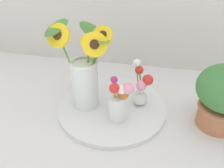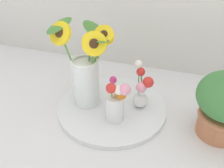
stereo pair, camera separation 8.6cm
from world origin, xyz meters
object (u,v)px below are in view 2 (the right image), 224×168
object	(u,v)px
mason_jar_sunflowers	(86,72)
vase_small_center	(116,102)
serving_tray	(112,107)
vase_bulb_right	(142,90)

from	to	relation	value
mason_jar_sunflowers	vase_small_center	xyz separation A→B (m)	(0.15, -0.07, -0.06)
mason_jar_sunflowers	vase_small_center	size ratio (longest dim) A/B	2.06
serving_tray	vase_bulb_right	bearing A→B (deg)	16.29
serving_tray	mason_jar_sunflowers	world-z (taller)	mason_jar_sunflowers
serving_tray	vase_small_center	world-z (taller)	vase_small_center
vase_bulb_right	vase_small_center	bearing A→B (deg)	-123.38
mason_jar_sunflowers	vase_bulb_right	distance (m)	0.23
mason_jar_sunflowers	serving_tray	bearing A→B (deg)	4.67
vase_small_center	vase_bulb_right	bearing A→B (deg)	56.62
serving_tray	vase_bulb_right	xyz separation A→B (m)	(0.11, 0.03, 0.09)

